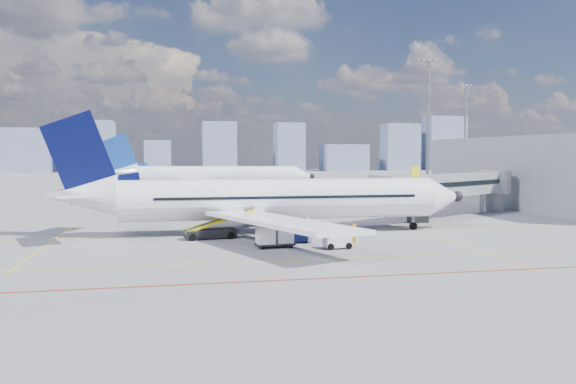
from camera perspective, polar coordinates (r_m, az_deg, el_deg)
The scene contains 13 objects.
ground at distance 46.59m, azimuth 0.33°, elevation -5.55°, with size 420.00×420.00×0.00m, color gray.
apron_markings at distance 42.70m, azimuth 0.64°, elevation -6.42°, with size 90.00×35.12×0.01m.
jet_bridge at distance 70.18m, azimuth 16.54°, elevation 0.58°, with size 23.55×15.78×6.30m.
terminal_block at distance 86.45m, azimuth 23.39°, elevation 1.86°, with size 10.00×42.00×10.00m.
floodlight_mast_ne at distance 110.77m, azimuth 14.04°, elevation 6.91°, with size 3.20×0.61×25.45m.
floodlight_mast_far at distance 154.20m, azimuth 17.55°, elevation 5.99°, with size 3.20×0.61×25.45m.
distant_skyline at distance 235.00m, azimuth -11.65°, elevation 4.47°, with size 247.16×15.56×26.31m.
main_aircraft at distance 53.67m, azimuth -2.59°, elevation -0.83°, with size 40.49×35.28×11.80m.
second_aircraft at distance 107.29m, azimuth -8.22°, elevation 1.55°, with size 39.69×34.19×11.70m.
baggage_tug at distance 45.58m, azimuth 4.90°, elevation -4.88°, with size 2.21×1.44×1.47m.
cargo_dolly at distance 45.88m, azimuth -1.36°, elevation -4.51°, with size 3.27×1.76×1.72m.
belt_loader at distance 51.12m, azimuth -7.74°, elevation -3.96°, with size 6.62×2.45×2.66m.
ramp_worker at distance 47.19m, azimuth 6.78°, elevation -4.35°, with size 0.66×0.43×1.80m, color yellow.
Camera 1 is at (-9.32, -44.99, 7.73)m, focal length 35.00 mm.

